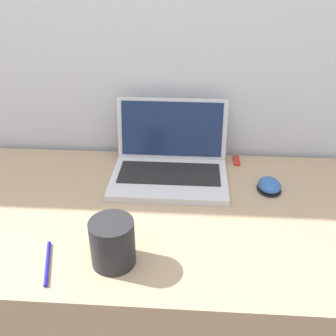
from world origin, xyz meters
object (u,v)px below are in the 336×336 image
laptop (170,162)px  usb_stick (236,161)px  computer_mouse (269,186)px  pen (47,263)px  drink_cup (112,242)px

laptop → usb_stick: bearing=24.2°
computer_mouse → usb_stick: 0.19m
usb_stick → pen: pen is taller
laptop → pen: (-0.25, -0.42, -0.04)m
laptop → pen: bearing=-121.3°
drink_cup → laptop: bearing=75.3°
usb_stick → computer_mouse: bearing=-63.7°
drink_cup → computer_mouse: drink_cup is taller
drink_cup → pen: size_ratio=0.81×
usb_stick → pen: bearing=-132.5°
laptop → pen: 0.49m
drink_cup → usb_stick: (0.32, 0.50, -0.05)m
laptop → pen: size_ratio=2.54×
laptop → computer_mouse: bearing=-12.8°
computer_mouse → laptop: bearing=167.2°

